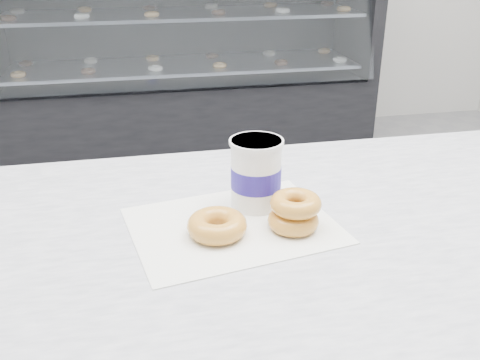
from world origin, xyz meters
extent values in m
cube|color=silver|center=(0.00, -0.60, 0.88)|extent=(3.06, 0.76, 0.04)
cube|color=black|center=(0.00, 2.10, 0.25)|extent=(2.40, 0.70, 0.50)
cube|color=black|center=(0.00, 2.42, 0.88)|extent=(2.40, 0.06, 0.75)
cube|color=black|center=(1.16, 2.10, 0.88)|extent=(0.08, 0.70, 0.75)
cube|color=white|center=(0.00, 1.79, 0.88)|extent=(2.28, 0.16, 0.70)
cube|color=silver|center=(0.00, 2.10, 0.58)|extent=(2.20, 0.55, 0.02)
cube|color=silver|center=(0.00, 2.10, 0.90)|extent=(2.20, 0.55, 0.02)
cube|color=silver|center=(-0.20, -0.58, 0.90)|extent=(0.38, 0.31, 0.00)
torus|color=gold|center=(-0.23, -0.60, 0.92)|extent=(0.12, 0.12, 0.03)
torus|color=gold|center=(-0.10, -0.61, 0.92)|extent=(0.09, 0.09, 0.03)
torus|color=gold|center=(-0.10, -0.60, 0.95)|extent=(0.12, 0.12, 0.03)
cylinder|color=white|center=(-0.15, -0.51, 0.96)|extent=(0.12, 0.12, 0.13)
cylinder|color=white|center=(-0.15, -0.51, 1.03)|extent=(0.10, 0.10, 0.01)
cylinder|color=#25198E|center=(-0.15, -0.51, 0.96)|extent=(0.12, 0.12, 0.04)
camera|label=1|loc=(-0.35, -1.36, 1.35)|focal=40.00mm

